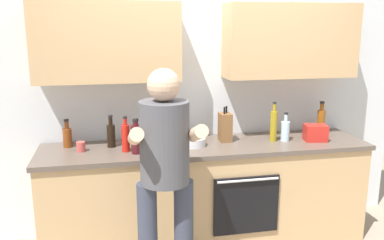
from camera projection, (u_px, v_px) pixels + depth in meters
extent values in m
plane|color=gray|center=(206.00, 239.00, 3.73)|extent=(12.00, 12.00, 0.00)
cube|color=silver|center=(198.00, 98.00, 3.79)|extent=(4.00, 0.06, 2.50)
cube|color=tan|center=(107.00, 42.00, 3.34)|extent=(1.19, 0.32, 0.65)
cube|color=tan|center=(290.00, 41.00, 3.65)|extent=(1.19, 0.32, 0.65)
cube|color=tan|center=(206.00, 195.00, 3.63)|extent=(2.80, 0.60, 0.86)
cube|color=brown|center=(207.00, 147.00, 3.53)|extent=(2.84, 0.64, 0.04)
cube|color=black|center=(246.00, 205.00, 3.38)|extent=(0.56, 0.02, 0.50)
cylinder|color=silver|center=(248.00, 180.00, 3.31)|extent=(0.52, 0.02, 0.02)
cylinder|color=#383D4C|center=(148.00, 239.00, 2.90)|extent=(0.14, 0.14, 0.85)
cylinder|color=#383D4C|center=(184.00, 236.00, 2.95)|extent=(0.14, 0.14, 0.85)
cylinder|color=#4C4C51|center=(164.00, 143.00, 2.76)|extent=(0.34, 0.34, 0.57)
sphere|color=#D8AD8C|center=(164.00, 85.00, 2.67)|extent=(0.22, 0.22, 0.22)
cylinder|color=#D8AD8C|center=(136.00, 137.00, 2.59)|extent=(0.09, 0.31, 0.19)
cylinder|color=#D8AD8C|center=(197.00, 133.00, 2.67)|extent=(0.09, 0.31, 0.19)
cylinder|color=brown|center=(67.00, 138.00, 3.44)|extent=(0.07, 0.07, 0.16)
cylinder|color=brown|center=(67.00, 125.00, 3.42)|extent=(0.04, 0.04, 0.06)
cylinder|color=black|center=(66.00, 120.00, 3.41)|extent=(0.04, 0.04, 0.02)
cylinder|color=black|center=(111.00, 136.00, 3.44)|extent=(0.07, 0.07, 0.19)
cylinder|color=black|center=(110.00, 121.00, 3.42)|extent=(0.03, 0.03, 0.07)
cylinder|color=black|center=(110.00, 116.00, 3.41)|extent=(0.04, 0.04, 0.02)
cylinder|color=#471419|center=(136.00, 139.00, 3.26)|extent=(0.08, 0.08, 0.23)
cylinder|color=#471419|center=(135.00, 123.00, 3.23)|extent=(0.04, 0.04, 0.04)
cylinder|color=black|center=(135.00, 120.00, 3.23)|extent=(0.05, 0.05, 0.02)
cylinder|color=red|center=(126.00, 138.00, 3.32)|extent=(0.07, 0.07, 0.22)
cylinder|color=red|center=(125.00, 122.00, 3.28)|extent=(0.03, 0.03, 0.06)
cylinder|color=black|center=(125.00, 117.00, 3.28)|extent=(0.03, 0.03, 0.01)
cylinder|color=olive|center=(273.00, 126.00, 3.62)|extent=(0.06, 0.06, 0.27)
cylinder|color=olive|center=(274.00, 107.00, 3.58)|extent=(0.03, 0.03, 0.07)
cylinder|color=black|center=(274.00, 103.00, 3.57)|extent=(0.03, 0.03, 0.01)
cylinder|color=#8C4C14|center=(321.00, 122.00, 3.86)|extent=(0.07, 0.07, 0.23)
cylinder|color=#8C4C14|center=(322.00, 107.00, 3.83)|extent=(0.04, 0.04, 0.07)
cylinder|color=black|center=(322.00, 102.00, 3.82)|extent=(0.04, 0.04, 0.02)
cylinder|color=silver|center=(285.00, 131.00, 3.63)|extent=(0.08, 0.08, 0.18)
cylinder|color=silver|center=(286.00, 118.00, 3.60)|extent=(0.03, 0.03, 0.07)
cylinder|color=black|center=(286.00, 113.00, 3.59)|extent=(0.04, 0.04, 0.02)
cylinder|color=#BF4C47|center=(81.00, 147.00, 3.33)|extent=(0.07, 0.07, 0.08)
cylinder|color=silver|center=(193.00, 142.00, 3.49)|extent=(0.22, 0.22, 0.07)
cube|color=brown|center=(225.00, 127.00, 3.62)|extent=(0.10, 0.14, 0.25)
cylinder|color=black|center=(224.00, 110.00, 3.56)|extent=(0.02, 0.02, 0.06)
cylinder|color=black|center=(226.00, 109.00, 3.61)|extent=(0.02, 0.02, 0.06)
cube|color=red|center=(315.00, 133.00, 3.64)|extent=(0.21, 0.18, 0.15)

